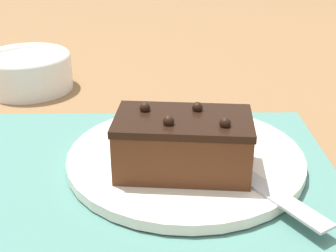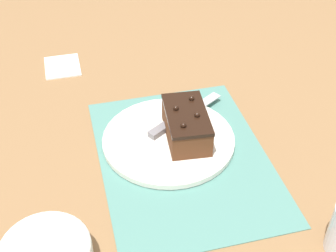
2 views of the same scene
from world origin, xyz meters
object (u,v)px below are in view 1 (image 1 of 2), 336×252
(small_bowl, at_px, (28,70))
(serving_knife, at_px, (225,159))
(cake_plate, at_px, (186,157))
(chocolate_cake, at_px, (183,143))

(small_bowl, bearing_deg, serving_knife, 135.96)
(serving_knife, height_order, small_bowl, small_bowl)
(cake_plate, height_order, chocolate_cake, chocolate_cake)
(chocolate_cake, xyz_separation_m, serving_knife, (-0.05, -0.01, -0.03))
(cake_plate, distance_m, serving_knife, 0.05)
(serving_knife, distance_m, small_bowl, 0.41)
(chocolate_cake, bearing_deg, serving_knife, -165.02)
(small_bowl, bearing_deg, chocolate_cake, 129.61)
(cake_plate, distance_m, chocolate_cake, 0.05)
(chocolate_cake, bearing_deg, small_bowl, -50.39)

